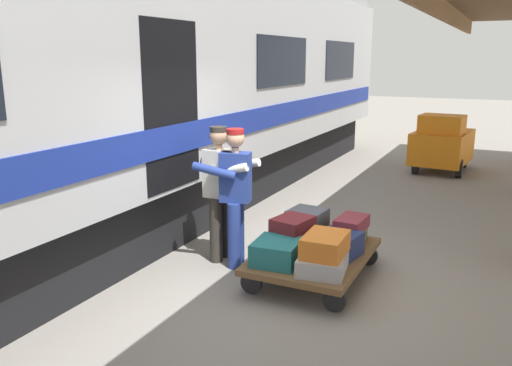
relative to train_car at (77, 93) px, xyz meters
The scene contains 16 objects.
ground_plane 3.93m from the train_car, behind, with size 60.00×60.00×0.00m, color gray.
train_car is the anchor object (origin of this frame).
luggage_cart 3.72m from the train_car, behind, with size 1.19×1.70×0.32m.
suitcase_brown_leather 3.48m from the train_car, 167.14° to the right, with size 0.40×0.53×0.20m, color brown.
suitcase_olive_duffel 3.94m from the train_car, 169.03° to the right, with size 0.38×0.60×0.17m, color brown.
suitcase_teal_softside 3.40m from the train_car, behind, with size 0.48×0.52×0.25m, color #1E666B.
suitcase_cream_canvas 3.41m from the train_car, behind, with size 0.38×0.45×0.22m, color beige.
suitcase_gray_aluminum 3.89m from the train_car, behind, with size 0.48×0.59×0.18m, color #9EA0A5.
suitcase_navy_fabric 3.87m from the train_car, behind, with size 0.45×0.57×0.26m, color navy.
suitcase_burgundy_valise 3.91m from the train_car, 168.72° to the right, with size 0.31×0.49×0.16m, color maroon.
suitcase_orange_carryall 3.82m from the train_car, behind, with size 0.41×0.56×0.22m, color #CC6B23.
suitcase_maroon_trunk 3.32m from the train_car, behind, with size 0.37×0.46×0.18m, color maroon.
suitcase_slate_roller 3.40m from the train_car, 167.94° to the right, with size 0.42×0.42×0.17m, color #4C515B.
porter_in_overalls 2.50m from the train_car, behind, with size 0.72×0.54×1.70m.
porter_by_door 2.30m from the train_car, behind, with size 0.67×0.43×1.70m.
baggage_tug 8.18m from the train_car, 118.34° to the right, with size 1.27×1.80×1.30m.
Camera 1 is at (-1.78, 5.20, 2.52)m, focal length 36.69 mm.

